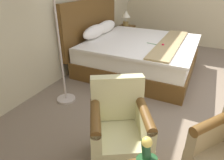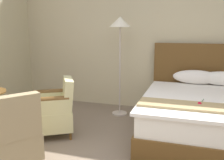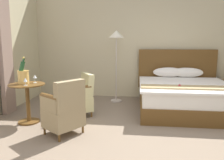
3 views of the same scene
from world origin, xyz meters
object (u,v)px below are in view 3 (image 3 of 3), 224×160
Objects in this scene: champagne_bucket at (23,75)px; armchair_facing_bed at (65,110)px; floor_lamp_brass at (116,41)px; wine_glass_near_bucket at (25,80)px; side_table_round at (28,99)px; bed at (183,94)px; armchair_by_window at (78,97)px; wine_glass_near_edge at (35,77)px.

champagne_bucket reaches higher than armchair_facing_bed.
floor_lamp_brass is 12.75× the size of wine_glass_near_bucket.
side_table_round is 1.49× the size of champagne_bucket.
floor_lamp_brass is (-1.55, 0.54, 1.18)m from bed.
wine_glass_near_edge is at bearing -151.00° from armchair_by_window.
wine_glass_near_edge is 1.06m from armchair_facing_bed.
side_table_round is (-1.47, -1.73, -1.08)m from floor_lamp_brass.
side_table_round is 0.44m from champagne_bucket.
floor_lamp_brass is 1.78m from armchair_by_window.
side_table_round is at bearing -130.44° from floor_lamp_brass.
champagne_bucket is (-0.08, 0.03, 0.44)m from side_table_round.
wine_glass_near_bucket is 0.93× the size of wine_glass_near_edge.
champagne_bucket reaches higher than wine_glass_near_edge.
armchair_facing_bed is (0.81, -0.31, -0.41)m from wine_glass_near_bucket.
side_table_round is at bearing -21.62° from champagne_bucket.
floor_lamp_brass is 2.51m from side_table_round.
wine_glass_near_edge is at bearing 31.61° from champagne_bucket.
wine_glass_near_bucket is 1.11m from armchair_by_window.
champagne_bucket is 0.57× the size of armchair_by_window.
wine_glass_near_bucket is at bearing -155.97° from bed.
champagne_bucket is at bearing -159.56° from bed.
floor_lamp_brass is 2.45m from wine_glass_near_bucket.
armchair_by_window is (0.76, 0.67, -0.44)m from wine_glass_near_bucket.
wine_glass_near_bucket is (-2.97, -1.33, 0.47)m from bed.
armchair_facing_bed reaches higher than armchair_by_window.
armchair_by_window is at bearing 41.53° from wine_glass_near_bucket.
armchair_facing_bed is (0.05, -0.99, 0.03)m from armchair_by_window.
floor_lamp_brass is 2.52m from armchair_facing_bed.
floor_lamp_brass reaches higher than wine_glass_near_edge.
champagne_bucket is 3.52× the size of wine_glass_near_bucket.
bed is at bearing 37.12° from armchair_facing_bed.
wine_glass_near_edge is 0.94m from armchair_by_window.
side_table_round is at bearing 111.31° from wine_glass_near_bucket.
armchair_by_window is (0.89, 0.50, -0.50)m from champagne_bucket.
wine_glass_near_bucket is (0.13, -0.17, -0.06)m from champagne_bucket.
armchair_by_window is at bearing 92.78° from armchair_facing_bed.
armchair_facing_bed is at bearing -27.21° from champagne_bucket.
wine_glass_near_edge is (0.17, 0.11, -0.04)m from champagne_bucket.
wine_glass_near_bucket is at bearing -127.23° from floor_lamp_brass.
floor_lamp_brass is at bearing 160.82° from bed.
floor_lamp_brass reaches higher than armchair_by_window.
champagne_bucket is at bearing -150.48° from armchair_by_window.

